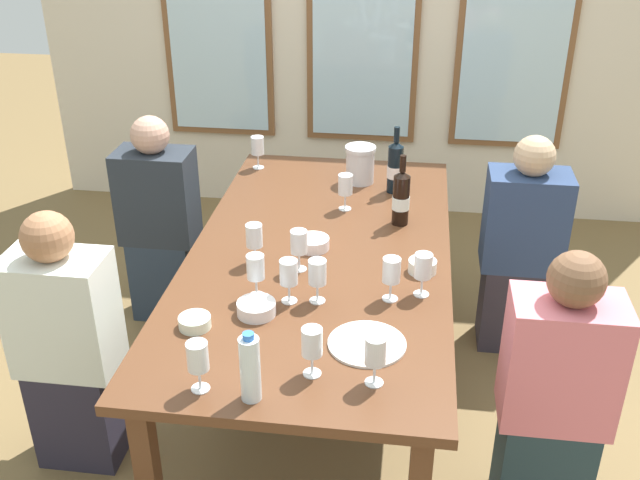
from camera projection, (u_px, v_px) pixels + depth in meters
ground_plane at (320, 389)px, 3.43m from camera, size 12.00×12.00×0.00m
dining_table at (320, 265)px, 3.12m from camera, size 1.09×2.14×0.74m
white_plate_0 at (367, 344)px, 2.49m from camera, size 0.27×0.27×0.01m
metal_pitcher at (360, 164)px, 3.70m from camera, size 0.16×0.16×0.19m
wine_bottle_0 at (401, 198)px, 3.26m from camera, size 0.08×0.08×0.33m
wine_bottle_1 at (395, 167)px, 3.58m from camera, size 0.08×0.08×0.33m
tasting_bowl_0 at (422, 266)px, 2.92m from camera, size 0.11×0.11×0.05m
tasting_bowl_1 at (256, 308)px, 2.65m from camera, size 0.14×0.14×0.05m
tasting_bowl_2 at (195, 322)px, 2.58m from camera, size 0.11×0.11×0.04m
tasting_bowl_3 at (313, 243)px, 3.10m from camera, size 0.14×0.14×0.05m
water_bottle at (250, 368)px, 2.20m from camera, size 0.06×0.06×0.24m
wine_glass_0 at (423, 268)px, 2.73m from camera, size 0.07×0.07×0.17m
wine_glass_1 at (312, 343)px, 2.30m from camera, size 0.07×0.07×0.17m
wine_glass_2 at (254, 237)px, 2.94m from camera, size 0.07×0.07×0.17m
wine_glass_3 at (258, 147)px, 3.86m from camera, size 0.07×0.07×0.17m
wine_glass_4 at (256, 269)px, 2.72m from camera, size 0.07×0.07×0.17m
wine_glass_5 at (198, 358)px, 2.24m from camera, size 0.07×0.07×0.17m
wine_glass_6 at (289, 274)px, 2.69m from camera, size 0.07×0.07×0.17m
wine_glass_7 at (317, 274)px, 2.69m from camera, size 0.07×0.07×0.17m
wine_glass_8 at (375, 353)px, 2.26m from camera, size 0.07×0.07×0.17m
wine_glass_9 at (299, 244)px, 2.90m from camera, size 0.07×0.07×0.17m
wine_glass_10 at (345, 185)px, 3.40m from camera, size 0.07×0.07×0.17m
wine_glass_11 at (391, 272)px, 2.70m from camera, size 0.07×0.07×0.17m
seated_person_0 at (69, 349)px, 2.83m from camera, size 0.38×0.24×1.11m
seated_person_1 at (554, 399)px, 2.57m from camera, size 0.38×0.24×1.11m
seated_person_2 at (160, 225)px, 3.78m from camera, size 0.38×0.24×1.11m
seated_person_3 at (521, 251)px, 3.53m from camera, size 0.38×0.24×1.11m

